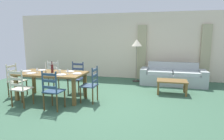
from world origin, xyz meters
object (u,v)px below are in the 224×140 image
Objects in this scene: dining_chair_near_right at (53,90)px; dining_chair_head_east at (91,85)px; dining_chair_far_left at (52,76)px; wine_bottle at (52,68)px; dining_chair_near_left at (20,88)px; dining_chair_far_right at (76,77)px; dining_table at (51,76)px; coffee_cup_primary at (60,71)px; couch at (172,77)px; coffee_table at (172,82)px; standing_lamp at (137,45)px; wine_glass_near_left at (37,69)px; wine_glass_near_right at (68,70)px; dining_chair_head_west at (16,80)px.

dining_chair_head_east is at bearing 47.40° from dining_chair_near_right.
wine_bottle reaches higher than dining_chair_far_left.
dining_chair_far_right is at bearing 61.15° from dining_chair_near_left.
dining_table is 21.11× the size of coffee_cup_primary.
coffee_table is at bearing -94.07° from couch.
dining_chair_far_left is 0.59× the size of standing_lamp.
dining_chair_near_left and dining_chair_far_right have the same top height.
wine_glass_near_left is 0.61m from coffee_cup_primary.
wine_glass_near_right is (-0.59, -0.12, 0.38)m from dining_chair_head_east.
dining_chair_head_west is 2.34m from dining_chair_head_east.
dining_chair_near_right is at bearing -143.60° from coffee_table.
dining_chair_far_right is at bearing 50.76° from wine_glass_near_left.
dining_chair_far_right is 0.92m from wine_bottle.
dining_chair_near_left is 5.05m from couch.
wine_glass_near_right is at bearing -3.87° from dining_chair_head_west.
standing_lamp is at bearing 72.26° from dining_chair_head_east.
dining_chair_far_right is 3.48m from couch.
wine_glass_near_right is at bearing 32.04° from dining_chair_near_left.
dining_chair_near_right is (0.48, -0.76, -0.19)m from dining_table.
wine_glass_near_right is 3.26m from standing_lamp.
dining_table is 1.18m from dining_chair_head_east.
wine_glass_near_left is (-0.81, 0.60, 0.38)m from dining_chair_near_right.
wine_glass_near_left is 3.96m from coffee_table.
standing_lamp reaches higher than dining_chair_far_right.
dining_chair_near_left is at bearing -44.37° from dining_chair_head_west.
couch is at bearing 43.46° from wine_glass_near_right.
dining_chair_near_left is at bearing -125.29° from standing_lamp.
wine_glass_near_right is (1.75, -0.12, 0.38)m from dining_chair_head_west.
couch is (3.40, 2.54, -0.37)m from dining_table.
standing_lamp reaches higher than dining_chair_head_west.
dining_chair_near_right is at bearing -73.65° from coffee_cup_primary.
dining_chair_head_west is at bearing -154.16° from dining_chair_far_right.
wine_bottle is (-1.14, 0.03, 0.39)m from dining_chair_head_east.
dining_chair_near_left is at bearing -118.85° from dining_chair_far_right.
dining_table is at bearing -126.87° from standing_lamp.
dining_chair_near_right and dining_chair_far_right have the same top height.
dining_chair_near_left is at bearing 179.70° from dining_chair_near_right.
couch is at bearing 48.55° from dining_chair_near_right.
wine_glass_near_right is 3.93m from couch.
dining_chair_head_east is at bearing 5.47° from wine_glass_near_left.
dining_chair_near_left reaches higher than wine_glass_near_right.
wine_glass_near_right is at bearing -168.47° from dining_chair_head_east.
coffee_cup_primary is 0.05× the size of standing_lamp.
coffee_cup_primary is at bearing -4.69° from wine_bottle.
dining_chair_far_right is 0.59× the size of standing_lamp.
wine_glass_near_left is at bearing -81.50° from dining_chair_far_left.
dining_chair_head_west is 10.67× the size of coffee_cup_primary.
dining_chair_far_left is 1.00× the size of dining_chair_head_west.
coffee_table is at bearing 16.65° from dining_chair_head_west.
wine_bottle reaches higher than couch.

